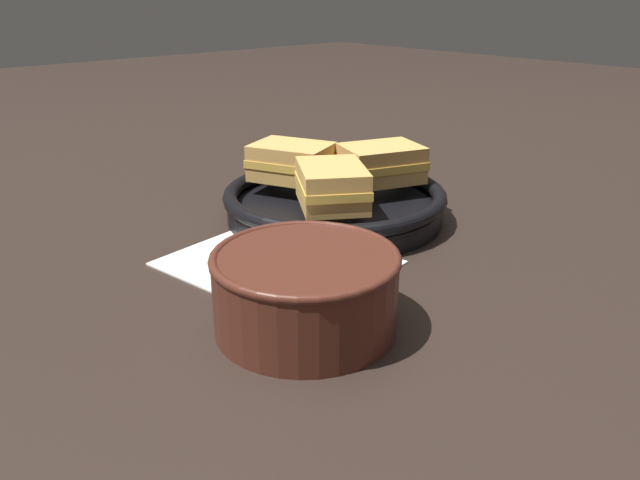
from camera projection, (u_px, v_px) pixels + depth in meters
name	position (u px, v px, depth m)	size (l,w,h in m)	color
ground_plane	(295.00, 263.00, 0.67)	(4.00, 4.00, 0.00)	black
napkin	(277.00, 262.00, 0.66)	(0.24, 0.21, 0.00)	white
soup_bowl	(306.00, 286.00, 0.53)	(0.16, 0.16, 0.07)	#4C2319
spoon	(330.00, 260.00, 0.66)	(0.14, 0.11, 0.01)	#9E9EA3
skillet	(335.00, 203.00, 0.78)	(0.28, 0.28, 0.04)	black
sandwich_near_left	(292.00, 162.00, 0.80)	(0.12, 0.11, 0.05)	tan
sandwich_near_right	(332.00, 185.00, 0.71)	(0.12, 0.12, 0.05)	tan
sandwich_far_left	(381.00, 163.00, 0.79)	(0.10, 0.12, 0.05)	tan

